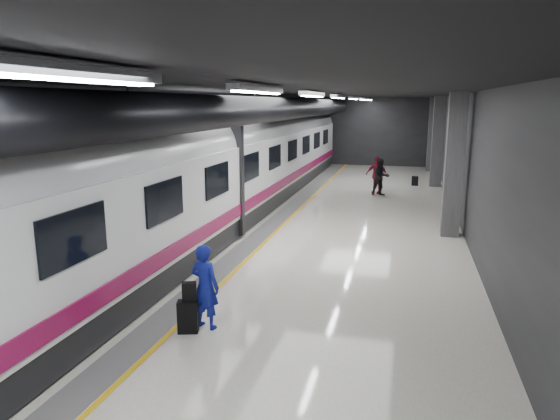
% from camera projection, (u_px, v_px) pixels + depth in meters
% --- Properties ---
extents(ground, '(40.00, 40.00, 0.00)m').
position_uv_depth(ground, '(298.00, 242.00, 15.26)').
color(ground, white).
rests_on(ground, ground).
extents(platform_hall, '(10.02, 40.02, 4.51)m').
position_uv_depth(platform_hall, '(296.00, 124.00, 15.49)').
color(platform_hall, black).
rests_on(platform_hall, ground).
extents(train, '(3.05, 38.00, 4.05)m').
position_uv_depth(train, '(197.00, 171.00, 15.61)').
color(train, black).
rests_on(train, ground).
extents(traveler_main, '(0.67, 0.52, 1.63)m').
position_uv_depth(traveler_main, '(205.00, 286.00, 9.29)').
color(traveler_main, '#1620A9').
rests_on(traveler_main, ground).
extents(suitcase_main, '(0.42, 0.33, 0.61)m').
position_uv_depth(suitcase_main, '(188.00, 317.00, 9.20)').
color(suitcase_main, black).
rests_on(suitcase_main, ground).
extents(shoulder_bag, '(0.30, 0.24, 0.35)m').
position_uv_depth(shoulder_bag, '(189.00, 292.00, 9.13)').
color(shoulder_bag, black).
rests_on(shoulder_bag, suitcase_main).
extents(traveler_far_a, '(1.01, 0.92, 1.68)m').
position_uv_depth(traveler_far_a, '(381.00, 177.00, 22.78)').
color(traveler_far_a, black).
rests_on(traveler_far_a, ground).
extents(traveler_far_b, '(1.09, 0.64, 1.74)m').
position_uv_depth(traveler_far_b, '(376.00, 175.00, 23.35)').
color(traveler_far_b, maroon).
rests_on(traveler_far_b, ground).
extents(suitcase_far, '(0.33, 0.22, 0.48)m').
position_uv_depth(suitcase_far, '(415.00, 181.00, 25.65)').
color(suitcase_far, black).
rests_on(suitcase_far, ground).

